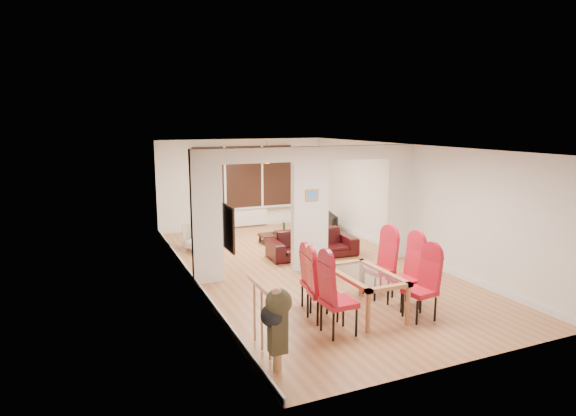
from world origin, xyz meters
TOP-DOWN VIEW (x-y plane):
  - floor at (0.00, 0.00)m, footprint 5.00×9.00m
  - room_walls at (0.00, 0.00)m, footprint 5.00×9.00m
  - divider_wall at (0.00, 0.00)m, footprint 5.00×0.18m
  - bay_window_blinds at (0.00, 4.44)m, footprint 3.00×0.08m
  - radiator at (0.00, 4.40)m, footprint 1.40×0.08m
  - pendant_light at (0.30, 3.30)m, footprint 0.36×0.36m
  - stair_newel at (-2.25, -3.20)m, footprint 0.40×1.20m
  - wall_poster at (-2.47, -2.40)m, footprint 0.04×0.52m
  - pillar_photo at (0.00, -0.10)m, footprint 0.30×0.03m
  - dining_table at (-0.24, -2.55)m, footprint 0.82×1.45m
  - dining_chair_la at (-1.01, -3.07)m, footprint 0.46×0.46m
  - dining_chair_lb at (-1.00, -2.53)m, footprint 0.50×0.50m
  - dining_chair_lc at (-0.89, -2.05)m, footprint 0.44×0.44m
  - dining_chair_ra at (0.43, -3.10)m, footprint 0.49×0.49m
  - dining_chair_rb at (0.51, -2.60)m, footprint 0.48×0.48m
  - dining_chair_rc at (0.41, -1.98)m, footprint 0.52×0.52m
  - sofa at (0.47, 0.82)m, footprint 2.11×0.94m
  - armchair at (-1.76, 2.35)m, footprint 0.92×0.93m
  - person at (-1.73, 2.57)m, footprint 0.72×0.62m
  - television at (2.00, 2.81)m, footprint 0.92×0.35m
  - coffee_table at (0.26, 2.35)m, footprint 1.07×0.62m
  - bottle at (0.44, 2.45)m, footprint 0.07×0.07m
  - bowl at (0.19, 2.34)m, footprint 0.21×0.21m
  - shoes at (-0.13, -0.38)m, footprint 0.25×0.28m

SIDE VIEW (x-z plane):
  - floor at x=0.00m, z-range -0.01..0.01m
  - shoes at x=-0.13m, z-range 0.00..0.11m
  - coffee_table at x=0.26m, z-range 0.00..0.23m
  - bowl at x=0.19m, z-range 0.23..0.28m
  - television at x=2.00m, z-range 0.00..0.53m
  - radiator at x=0.00m, z-range 0.05..0.55m
  - sofa at x=0.47m, z-range 0.00..0.60m
  - armchair at x=-1.76m, z-range 0.00..0.66m
  - dining_table at x=-0.24m, z-range 0.00..0.68m
  - bottle at x=0.44m, z-range 0.23..0.50m
  - dining_chair_lc at x=-0.89m, z-range 0.00..1.01m
  - dining_chair_lb at x=-1.00m, z-range 0.00..1.08m
  - dining_chair_ra at x=0.43m, z-range 0.00..1.08m
  - stair_newel at x=-2.25m, z-range 0.00..1.10m
  - dining_chair_rc at x=0.41m, z-range 0.00..1.13m
  - dining_chair_rb at x=0.51m, z-range 0.00..1.14m
  - dining_chair_la at x=-1.01m, z-range 0.00..1.15m
  - person at x=-1.73m, z-range 0.00..1.68m
  - room_walls at x=0.00m, z-range 0.00..2.60m
  - divider_wall at x=0.00m, z-range 0.00..2.60m
  - bay_window_blinds at x=0.00m, z-range 0.60..2.40m
  - wall_poster at x=-2.47m, z-range 1.27..1.94m
  - pillar_photo at x=0.00m, z-range 1.48..1.73m
  - pendant_light at x=0.30m, z-range 1.97..2.33m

